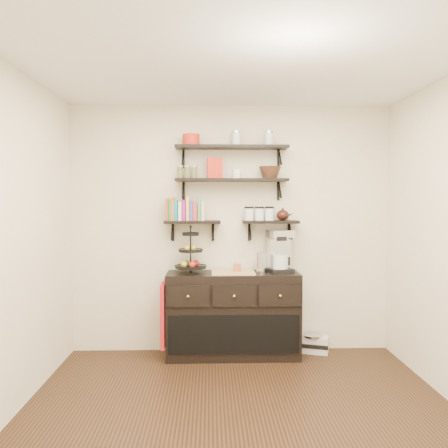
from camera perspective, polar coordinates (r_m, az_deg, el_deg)
floor at (r=3.86m, az=2.09°, el=-22.79°), size 3.50×3.50×0.00m
ceiling at (r=3.62m, az=2.18°, el=19.36°), size 3.50×3.50×0.02m
back_wall at (r=5.23m, az=0.85°, el=-0.61°), size 3.50×0.02×2.70m
left_wall at (r=3.80m, az=-25.25°, el=-2.26°), size 0.02×3.50×2.70m
shelf_top at (r=5.12m, az=0.92°, el=9.19°), size 1.20×0.27×0.23m
shelf_mid at (r=5.10m, az=0.92°, el=5.27°), size 1.20×0.27×0.23m
shelf_low_left at (r=5.11m, az=-3.80°, el=0.17°), size 0.60×0.25×0.23m
shelf_low_right at (r=5.15m, az=5.58°, el=0.19°), size 0.60×0.25×0.23m
cookbooks at (r=5.11m, az=-4.55°, el=1.71°), size 0.40×0.15×0.26m
glass_canisters at (r=5.13m, az=4.26°, el=1.16°), size 0.32×0.10×0.13m
sideboard at (r=5.14m, az=1.08°, el=-10.82°), size 1.40×0.50×0.92m
fruit_stand at (r=5.03m, az=-4.00°, el=-4.01°), size 0.33×0.33×0.48m
candle at (r=5.04m, az=1.58°, el=-5.25°), size 0.08×0.08×0.08m
coffee_maker at (r=5.10m, az=6.70°, el=-3.36°), size 0.30×0.30×0.45m
thermal_carafe at (r=5.04m, az=4.52°, el=-4.64°), size 0.11×0.11×0.22m
apron at (r=5.05m, az=-7.31°, el=-10.83°), size 0.04×0.28×0.66m
radio at (r=5.44m, az=10.61°, el=-13.96°), size 0.37×0.28×0.20m
recipe_box at (r=5.09m, az=-1.12°, el=6.72°), size 0.17×0.08×0.22m
walnut_bowl at (r=5.13m, az=5.54°, el=6.18°), size 0.24×0.24×0.13m
ramekins at (r=5.10m, az=1.55°, el=6.02°), size 0.09×0.09×0.10m
teapot at (r=5.16m, az=7.09°, el=1.18°), size 0.18×0.14×0.14m
red_pot at (r=5.13m, az=-3.99°, el=10.06°), size 0.18×0.18×0.12m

